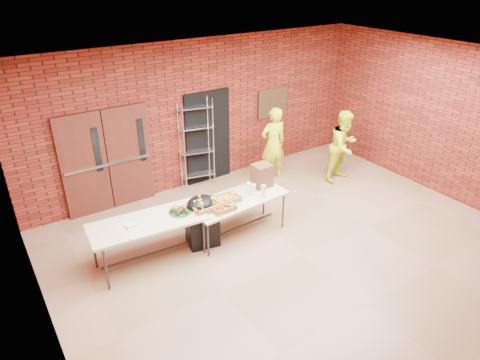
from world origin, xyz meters
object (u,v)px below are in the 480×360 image
table_right (238,201)px  volunteer_man (344,146)px  volunteer_woman (273,144)px  table_left (148,225)px  covered_grill (202,220)px  coffee_dispenser (262,175)px  wire_rack (197,144)px

table_right → volunteer_man: size_ratio=1.13×
volunteer_woman → volunteer_man: volunteer_woman is taller
volunteer_man → volunteer_woman: bearing=136.1°
table_left → covered_grill: covered_grill is taller
table_right → coffee_dispenser: (0.64, 0.15, 0.29)m
coffee_dispenser → volunteer_woman: size_ratio=0.26×
table_right → table_left: bearing=172.1°
table_right → covered_grill: covered_grill is taller
volunteer_woman → table_right: bearing=45.6°
table_left → covered_grill: bearing=2.4°
table_right → volunteer_woman: volunteer_woman is taller
covered_grill → volunteer_woman: (2.66, 1.42, 0.37)m
table_right → coffee_dispenser: size_ratio=4.21×
table_right → volunteer_man: (3.25, 0.58, 0.14)m
covered_grill → volunteer_man: size_ratio=0.58×
table_left → coffee_dispenser: bearing=5.6°
wire_rack → table_left: bearing=-122.0°
table_left → coffee_dispenser: 2.33m
wire_rack → volunteer_man: wire_rack is taller
wire_rack → volunteer_woman: 1.75m
volunteer_man → table_right: bearing=-178.3°
wire_rack → volunteer_woman: bearing=-7.3°
coffee_dispenser → volunteer_woman: volunteer_woman is taller
covered_grill → volunteer_woman: volunteer_woman is taller
wire_rack → volunteer_man: size_ratio=1.22×
wire_rack → coffee_dispenser: size_ratio=4.52×
coffee_dispenser → wire_rack: bearing=99.5°
table_right → volunteer_man: bearing=6.7°
table_right → volunteer_woman: (1.95, 1.51, 0.17)m
table_left → volunteer_woman: volunteer_woman is taller
covered_grill → volunteer_man: (3.96, 0.49, 0.34)m
covered_grill → table_right: bearing=4.2°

